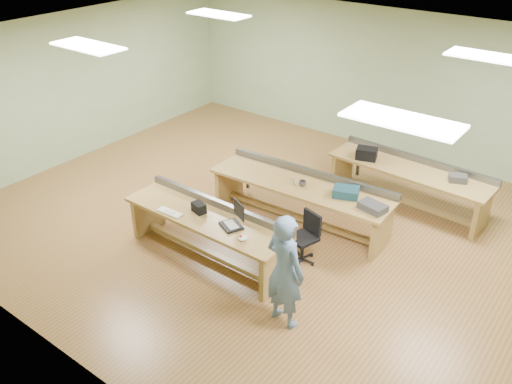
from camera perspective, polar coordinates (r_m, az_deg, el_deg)
floor at (r=9.28m, az=2.37°, el=-3.49°), size 10.00×10.00×0.00m
ceiling at (r=8.07m, az=2.82°, el=14.78°), size 10.00×10.00×0.00m
wall_back at (r=11.88m, az=13.88°, el=11.14°), size 10.00×0.04×3.00m
wall_front at (r=6.13m, az=-19.48°, el=-7.49°), size 10.00×0.04×3.00m
wall_left at (r=11.94m, az=-17.90°, el=10.67°), size 0.04×8.00×3.00m
fluor_panels at (r=8.08m, az=2.81°, el=14.57°), size 6.20×3.50×0.03m
workbench_front at (r=8.24m, az=-5.14°, el=-3.61°), size 2.78×0.76×0.86m
workbench_mid at (r=9.11m, az=4.78°, el=-0.09°), size 3.20×1.00×0.86m
workbench_back at (r=9.96m, az=15.82°, el=1.46°), size 2.92×0.92×0.86m
person at (r=6.89m, az=3.05°, el=-8.28°), size 0.65×0.48×1.63m
laptop_base at (r=7.83m, az=-2.62°, el=-3.56°), size 0.40×0.37×0.03m
laptop_screen at (r=7.75m, az=-1.81°, el=-1.87°), size 0.30×0.15×0.25m
keyboard at (r=8.25m, az=-9.06°, el=-2.13°), size 0.43×0.16×0.02m
trackball_mouse at (r=7.54m, az=-1.43°, el=-4.85°), size 0.15×0.16×0.06m
camera_bag at (r=8.19m, az=-6.04°, el=-1.65°), size 0.25×0.20×0.15m
task_chair at (r=8.30m, az=5.12°, el=-5.48°), size 0.54×0.54×0.81m
parts_bin_teal at (r=8.70m, az=9.46°, el=0.01°), size 0.48×0.43×0.14m
parts_bin_grey at (r=8.39m, az=12.18°, el=-1.55°), size 0.45×0.33×0.11m
mug at (r=8.92m, az=4.93°, el=0.92°), size 0.13×0.13×0.09m
drinks_can at (r=8.95m, az=3.86°, el=1.11°), size 0.07×0.07×0.11m
storage_box_back at (r=9.99m, az=11.57°, el=3.99°), size 0.42×0.36×0.21m
tray_back at (r=9.63m, az=20.49°, el=1.37°), size 0.35×0.31×0.12m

